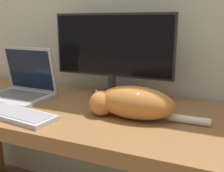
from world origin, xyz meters
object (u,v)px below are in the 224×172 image
(monitor, at_px, (112,53))
(laptop, at_px, (22,88))
(cat, at_px, (132,102))
(external_keyboard, at_px, (15,114))

(monitor, xyz_separation_m, laptop, (-0.44, -0.20, -0.18))
(laptop, distance_m, cat, 0.65)
(external_keyboard, distance_m, cat, 0.50)
(monitor, relative_size, laptop, 1.93)
(monitor, bearing_deg, external_keyboard, -120.66)
(laptop, relative_size, cat, 0.68)
(cat, bearing_deg, laptop, 174.33)
(laptop, xyz_separation_m, external_keyboard, (0.18, -0.24, -0.04))
(cat, bearing_deg, monitor, 127.30)
(monitor, distance_m, laptop, 0.52)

